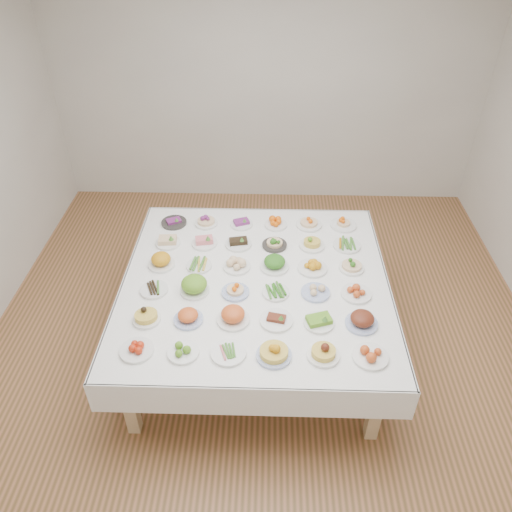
{
  "coord_description": "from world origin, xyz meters",
  "views": [
    {
      "loc": [
        0.03,
        -3.19,
        3.36
      ],
      "look_at": [
        -0.06,
        0.02,
        0.88
      ],
      "focal_mm": 35.0,
      "sensor_mm": 36.0,
      "label": 1
    }
  ],
  "objects_px": {
    "display_table": "(255,286)",
    "dish_0": "(136,348)",
    "dish_35": "(344,222)",
    "dish_18": "(161,260)"
  },
  "relations": [
    {
      "from": "display_table",
      "to": "dish_35",
      "type": "height_order",
      "value": "dish_35"
    },
    {
      "from": "dish_18",
      "to": "dish_35",
      "type": "height_order",
      "value": "dish_18"
    },
    {
      "from": "display_table",
      "to": "dish_35",
      "type": "bearing_deg",
      "value": 45.12
    },
    {
      "from": "display_table",
      "to": "dish_0",
      "type": "distance_m",
      "value": 1.12
    },
    {
      "from": "display_table",
      "to": "dish_0",
      "type": "bearing_deg",
      "value": -135.34
    },
    {
      "from": "dish_0",
      "to": "dish_35",
      "type": "distance_m",
      "value": 2.23
    },
    {
      "from": "dish_0",
      "to": "dish_35",
      "type": "xyz_separation_m",
      "value": [
        1.58,
        1.58,
        0.02
      ]
    },
    {
      "from": "dish_35",
      "to": "dish_0",
      "type": "bearing_deg",
      "value": -135.11
    },
    {
      "from": "display_table",
      "to": "dish_18",
      "type": "relative_size",
      "value": 9.8
    },
    {
      "from": "dish_18",
      "to": "dish_35",
      "type": "xyz_separation_m",
      "value": [
        1.58,
        0.63,
        -0.0
      ]
    }
  ]
}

